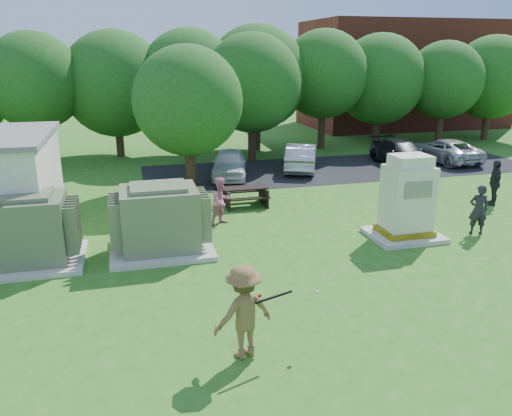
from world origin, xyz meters
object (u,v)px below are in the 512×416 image
object	(u,v)px
batter	(244,312)
person_by_generator	(478,210)
picnic_table	(245,194)
car_white	(229,163)
person_walking_right	(495,183)
transformer_left	(25,232)
transformer_right	(160,221)
car_silver_b	(445,150)
person_at_picnic	(221,201)
generator_cabinet	(407,202)
car_dark	(401,153)
car_silver_a	(301,157)

from	to	relation	value
batter	person_by_generator	world-z (taller)	batter
picnic_table	car_white	world-z (taller)	car_white
picnic_table	person_walking_right	bearing A→B (deg)	-13.67
batter	car_white	world-z (taller)	batter
picnic_table	person_by_generator	size ratio (longest dim) A/B	1.04
transformer_left	person_by_generator	bearing A→B (deg)	-4.37
transformer_right	car_silver_b	size ratio (longest dim) A/B	0.67
person_at_picnic	generator_cabinet	bearing A→B (deg)	-56.12
person_at_picnic	car_dark	size ratio (longest dim) A/B	0.37
car_dark	person_at_picnic	bearing A→B (deg)	-149.14
batter	person_by_generator	xyz separation A→B (m)	(8.97, 4.80, -0.12)
generator_cabinet	picnic_table	world-z (taller)	generator_cabinet
car_silver_a	person_walking_right	bearing A→B (deg)	147.26
picnic_table	car_silver_a	xyz separation A→B (m)	(4.15, 5.24, 0.22)
transformer_left	car_silver_b	bearing A→B (deg)	25.04
transformer_left	car_dark	bearing A→B (deg)	27.72
person_by_generator	generator_cabinet	bearing A→B (deg)	11.73
transformer_left	generator_cabinet	size ratio (longest dim) A/B	1.11
car_white	car_silver_a	distance (m)	3.85
transformer_right	picnic_table	bearing A→B (deg)	48.25
transformer_right	car_silver_a	distance (m)	11.94
transformer_left	picnic_table	xyz separation A→B (m)	(7.20, 3.92, -0.51)
picnic_table	car_silver_a	size ratio (longest dim) A/B	0.42
person_walking_right	batter	bearing A→B (deg)	-34.11
person_at_picnic	transformer_right	bearing A→B (deg)	-167.14
person_walking_right	car_silver_a	distance (m)	9.20
generator_cabinet	car_silver_b	distance (m)	12.92
batter	person_walking_right	distance (m)	13.94
batter	car_white	distance (m)	14.73
batter	picnic_table	bearing A→B (deg)	-119.24
transformer_left	car_silver_a	bearing A→B (deg)	38.90
person_at_picnic	car_silver_a	xyz separation A→B (m)	(5.44, 7.16, -0.15)
car_white	car_silver_b	world-z (taller)	car_white
batter	car_dark	size ratio (longest dim) A/B	0.43
person_by_generator	person_at_picnic	xyz separation A→B (m)	(-7.93, 3.06, 0.00)
person_at_picnic	person_by_generator	bearing A→B (deg)	-50.36
car_dark	car_silver_b	bearing A→B (deg)	5.94
transformer_left	person_walking_right	size ratio (longest dim) A/B	1.68
transformer_right	person_at_picnic	distance (m)	2.98
generator_cabinet	picnic_table	size ratio (longest dim) A/B	1.56
car_dark	batter	bearing A→B (deg)	-130.28
generator_cabinet	person_walking_right	world-z (taller)	generator_cabinet
batter	car_white	xyz separation A→B (m)	(2.67, 14.48, -0.30)
transformer_left	transformer_right	size ratio (longest dim) A/B	1.00
person_walking_right	car_white	world-z (taller)	person_walking_right
car_dark	car_silver_b	distance (m)	2.89
generator_cabinet	batter	xyz separation A→B (m)	(-6.50, -5.09, -0.23)
picnic_table	car_dark	bearing A→B (deg)	27.06
transformer_right	car_silver_b	distance (m)	18.38
picnic_table	person_by_generator	xyz separation A→B (m)	(6.64, -4.98, 0.37)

